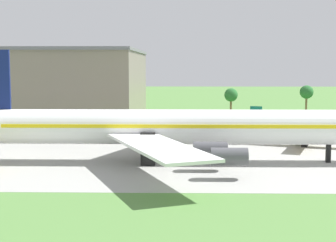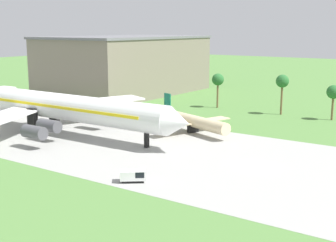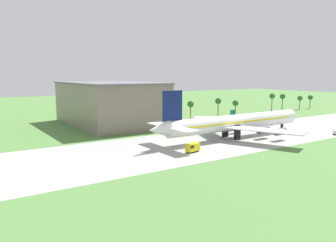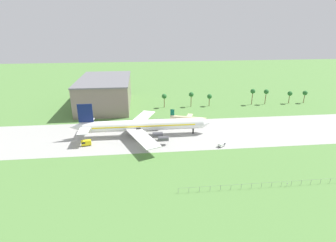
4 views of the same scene
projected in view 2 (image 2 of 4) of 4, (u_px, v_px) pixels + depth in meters
ground_plane at (255, 167)px, 81.50m from camera, size 600.00×600.00×0.00m
taxiway_strip at (255, 166)px, 81.50m from camera, size 320.00×44.00×0.02m
jet_airliner at (49, 105)px, 109.19m from camera, size 77.58×57.08×19.22m
regional_aircraft at (193, 121)px, 107.77m from camera, size 22.15×20.22×7.96m
baggage_tug at (134, 175)px, 73.21m from camera, size 4.35×4.04×1.90m
terminal_building at (126, 65)px, 171.45m from camera, size 36.72×61.20×20.81m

